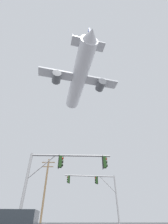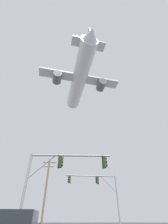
# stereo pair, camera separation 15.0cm
# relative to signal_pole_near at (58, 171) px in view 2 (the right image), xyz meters

# --- Properties ---
(signal_pole_near) EXTENTS (6.66, 0.56, 5.71)m
(signal_pole_near) POSITION_rel_signal_pole_near_xyz_m (0.00, 0.00, 0.00)
(signal_pole_near) COLOR gray
(signal_pole_near) RESTS_ON ground
(signal_pole_far) EXTENTS (7.05, 1.05, 6.30)m
(signal_pole_far) POSITION_rel_signal_pole_near_xyz_m (3.95, 10.10, 0.44)
(signal_pole_far) COLOR gray
(signal_pole_far) RESTS_ON ground
(utility_pole) EXTENTS (2.20, 0.28, 9.62)m
(utility_pole) POSITION_rel_signal_pole_near_xyz_m (-3.95, 13.65, 0.76)
(utility_pole) COLOR brown
(utility_pole) RESTS_ON ground
(airplane) EXTENTS (23.82, 30.84, 8.43)m
(airplane) POSITION_rel_signal_pole_near_xyz_m (0.59, 19.19, 31.78)
(airplane) COLOR white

